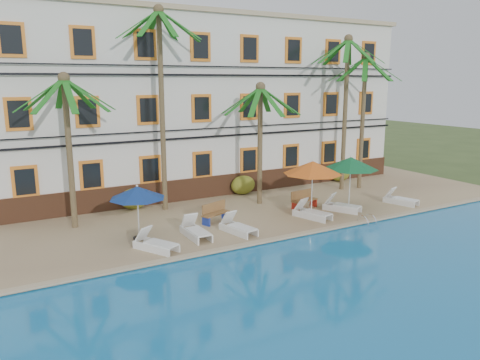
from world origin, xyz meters
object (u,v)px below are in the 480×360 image
bench_right (303,199)px  palm_c (260,125)px  lounger_f (400,199)px  palm_a (68,129)px  palm_b (161,85)px  lounger_a (155,243)px  lounger_c (238,226)px  umbrella_green (351,163)px  lounger_e (341,205)px  lounger_d (312,212)px  umbrella_red (313,168)px  bench_left (215,212)px  lounger_b (195,230)px  pool_ladder (367,222)px  palm_d (346,94)px  umbrella_blue (137,193)px  palm_e (363,103)px

bench_right → palm_c: bearing=128.2°
lounger_f → palm_a: bearing=164.7°
palm_b → bench_right: palm_b is taller
palm_a → palm_c: palm_a is taller
palm_a → lounger_a: palm_a is taller
palm_b → lounger_a: bearing=-114.4°
lounger_c → lounger_f: lounger_c is taller
palm_a → umbrella_green: size_ratio=2.46×
lounger_e → lounger_a: bearing=-176.0°
palm_b → lounger_f: 13.80m
lounger_d → palm_b: bearing=138.5°
lounger_a → bench_right: (8.75, 2.11, 0.18)m
umbrella_red → lounger_a: umbrella_red is taller
umbrella_green → lounger_d: (-2.69, -0.37, -2.08)m
umbrella_green → lounger_e: (-0.61, -0.12, -2.09)m
lounger_c → lounger_d: 4.18m
lounger_e → bench_left: size_ratio=1.24×
palm_b → lounger_b: (-0.44, -4.73, -5.94)m
pool_ladder → lounger_a: bearing=172.0°
lounger_c → lounger_a: bearing=-176.3°
lounger_b → pool_ladder: lounger_b is taller
palm_c → palm_d: (6.13, 0.41, 1.53)m
umbrella_blue → bench_left: 4.10m
palm_a → lounger_f: size_ratio=3.63×
pool_ladder → lounger_f: bearing=21.8°
lounger_d → bench_right: 1.84m
palm_b → lounger_c: bearing=-74.9°
palm_a → palm_e: palm_e is taller
lounger_a → pool_ladder: lounger_a is taller
lounger_d → lounger_f: (5.76, -0.25, -0.02)m
umbrella_red → bench_left: (-4.49, 1.48, -1.93)m
umbrella_red → lounger_e: bearing=1.3°
palm_d → bench_left: palm_d is taller
lounger_a → umbrella_green: bearing=4.4°
palm_d → umbrella_red: size_ratio=3.21×
umbrella_red → umbrella_green: 2.56m
palm_e → bench_right: palm_e is taller
lounger_f → lounger_a: bearing=-179.2°
lounger_b → palm_c: bearing=32.6°
palm_c → pool_ladder: bearing=-64.9°
umbrella_red → bench_right: umbrella_red is taller
lounger_a → bench_right: bearing=13.6°
umbrella_red → umbrella_blue: bearing=173.4°
umbrella_blue → lounger_a: umbrella_blue is taller
umbrella_red → lounger_e: size_ratio=1.44×
palm_b → palm_d: size_ratio=1.10×
bench_left → palm_e: bearing=10.5°
lounger_c → umbrella_green: bearing=4.8°
umbrella_red → bench_left: bearing=161.8°
palm_e → lounger_f: size_ratio=4.29×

